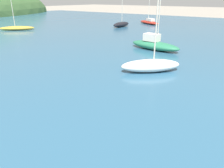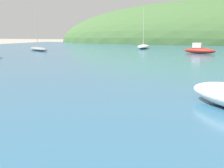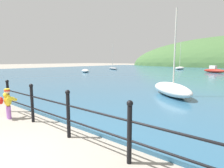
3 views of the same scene
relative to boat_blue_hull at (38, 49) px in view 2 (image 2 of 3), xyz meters
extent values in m
cube|color=#2D5B7A|center=(19.47, 3.83, -0.30)|extent=(80.00, 60.00, 0.10)
ellipsoid|color=#3D6033|center=(19.47, 40.73, -0.35)|extent=(73.95, 40.67, 19.94)
ellipsoid|color=gray|center=(0.00, 0.00, -0.03)|extent=(4.43, 3.62, 0.44)
cylinder|color=beige|center=(-0.19, 0.13, 2.72)|extent=(0.07, 0.07, 5.05)
ellipsoid|color=silver|center=(11.27, 8.62, 0.03)|extent=(1.58, 4.61, 0.56)
cylinder|color=beige|center=(11.27, 8.39, 2.82)|extent=(0.07, 0.07, 5.01)
ellipsoid|color=maroon|center=(18.74, 1.11, 0.04)|extent=(3.46, 2.22, 0.58)
cube|color=silver|center=(18.51, 1.22, 0.59)|extent=(1.07, 0.85, 0.52)
camera|label=1|loc=(9.34, -25.63, 3.59)|focal=35.00mm
camera|label=2|loc=(18.75, -27.72, 1.72)|focal=42.00mm
camera|label=3|loc=(23.08, -29.26, 1.56)|focal=28.00mm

